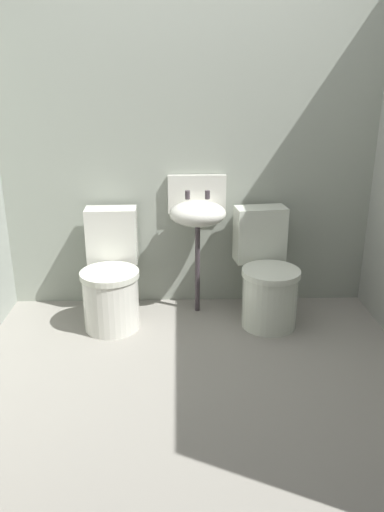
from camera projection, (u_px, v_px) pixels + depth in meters
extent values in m
cube|color=gray|center=(193.00, 398.00, 2.86)|extent=(3.08, 2.83, 0.08)
cube|color=#989F92|center=(188.00, 152.00, 3.64)|extent=(3.08, 0.10, 2.28)
cylinder|color=silver|center=(111.00, 302.00, 3.49)|extent=(0.39, 0.39, 0.38)
cylinder|color=silver|center=(110.00, 274.00, 3.42)|extent=(0.41, 0.41, 0.04)
cube|color=silver|center=(112.00, 235.00, 3.64)|extent=(0.37, 0.19, 0.40)
cylinder|color=silver|center=(270.00, 300.00, 3.52)|extent=(0.43, 0.43, 0.38)
cylinder|color=silver|center=(271.00, 273.00, 3.45)|extent=(0.45, 0.45, 0.04)
cube|color=silver|center=(260.00, 234.00, 3.67)|extent=(0.38, 0.23, 0.40)
cylinder|color=#3E353B|center=(198.00, 269.00, 3.70)|extent=(0.04, 0.04, 0.66)
ellipsoid|color=silver|center=(198.00, 214.00, 3.55)|extent=(0.40, 0.32, 0.18)
cube|color=silver|center=(197.00, 194.00, 3.67)|extent=(0.42, 0.04, 0.28)
cylinder|color=#3E353B|center=(188.00, 195.00, 3.56)|extent=(0.04, 0.04, 0.06)
cylinder|color=#3E353B|center=(207.00, 195.00, 3.57)|extent=(0.04, 0.04, 0.06)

